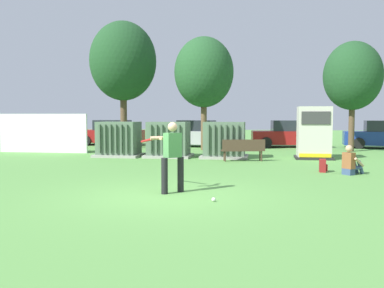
{
  "coord_description": "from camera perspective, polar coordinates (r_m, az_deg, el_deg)",
  "views": [
    {
      "loc": [
        2.2,
        -9.69,
        1.89
      ],
      "look_at": [
        0.02,
        3.5,
        1.0
      ],
      "focal_mm": 39.46,
      "sensor_mm": 36.0,
      "label": 1
    }
  ],
  "objects": [
    {
      "name": "ground_plane",
      "position": [
        10.12,
        -3.39,
        -6.97
      ],
      "size": [
        96.0,
        96.0,
        0.0
      ],
      "primitive_type": "plane",
      "color": "#5B9947"
    },
    {
      "name": "fence_panel",
      "position": [
        23.08,
        -19.5,
        1.39
      ],
      "size": [
        4.8,
        0.12,
        2.0
      ],
      "primitive_type": "cube",
      "color": "white",
      "rests_on": "ground"
    },
    {
      "name": "transformer_west",
      "position": [
        19.93,
        -9.86,
        0.59
      ],
      "size": [
        2.1,
        1.7,
        1.62
      ],
      "color": "#9E9B93",
      "rests_on": "ground"
    },
    {
      "name": "transformer_mid_west",
      "position": [
        19.37,
        -3.18,
        0.55
      ],
      "size": [
        2.1,
        1.7,
        1.62
      ],
      "color": "#9E9B93",
      "rests_on": "ground"
    },
    {
      "name": "transformer_mid_east",
      "position": [
        19.03,
        4.42,
        0.48
      ],
      "size": [
        2.1,
        1.7,
        1.62
      ],
      "color": "#9E9B93",
      "rests_on": "ground"
    },
    {
      "name": "generator_enclosure",
      "position": [
        19.34,
        16.14,
        1.43
      ],
      "size": [
        1.6,
        1.4,
        2.3
      ],
      "color": "#262626",
      "rests_on": "ground"
    },
    {
      "name": "park_bench",
      "position": [
        17.69,
        6.94,
        -0.61
      ],
      "size": [
        1.84,
        0.83,
        0.92
      ],
      "color": "#4C3828",
      "rests_on": "ground"
    },
    {
      "name": "batter",
      "position": [
        10.38,
        -2.82,
        -1.26
      ],
      "size": [
        1.34,
        1.29,
        1.74
      ],
      "color": "black",
      "rests_on": "ground"
    },
    {
      "name": "sports_ball",
      "position": [
        9.42,
        2.94,
        -7.5
      ],
      "size": [
        0.09,
        0.09,
        0.09
      ],
      "primitive_type": "sphere",
      "color": "white",
      "rests_on": "ground"
    },
    {
      "name": "seated_spectator",
      "position": [
        14.53,
        20.66,
        -2.42
      ],
      "size": [
        0.76,
        0.71,
        0.96
      ],
      "color": "#384C75",
      "rests_on": "ground"
    },
    {
      "name": "backpack",
      "position": [
        14.88,
        17.27,
        -2.83
      ],
      "size": [
        0.27,
        0.33,
        0.44
      ],
      "color": "maroon",
      "rests_on": "ground"
    },
    {
      "name": "tree_left",
      "position": [
        25.2,
        -9.29,
        10.95
      ],
      "size": [
        3.85,
        3.85,
        7.35
      ],
      "color": "brown",
      "rests_on": "ground"
    },
    {
      "name": "tree_center_left",
      "position": [
        23.53,
        1.62,
        9.63
      ],
      "size": [
        3.26,
        3.26,
        6.23
      ],
      "color": "brown",
      "rests_on": "ground"
    },
    {
      "name": "tree_center_right",
      "position": [
        24.03,
        20.9,
        8.57
      ],
      "size": [
        3.04,
        3.04,
        5.81
      ],
      "color": "brown",
      "rests_on": "ground"
    },
    {
      "name": "parked_car_leftmost",
      "position": [
        27.9,
        -10.91,
        1.41
      ],
      "size": [
        4.22,
        1.97,
        1.62
      ],
      "color": "maroon",
      "rests_on": "ground"
    },
    {
      "name": "parked_car_left_of_center",
      "position": [
        25.96,
        0.38,
        1.31
      ],
      "size": [
        4.38,
        2.31,
        1.62
      ],
      "color": "#B2B2B7",
      "rests_on": "ground"
    },
    {
      "name": "parked_car_right_of_center",
      "position": [
        26.26,
        12.77,
        1.24
      ],
      "size": [
        4.33,
        2.19,
        1.62
      ],
      "color": "maroon",
      "rests_on": "ground"
    },
    {
      "name": "parked_car_rightmost",
      "position": [
        27.09,
        24.3,
        1.07
      ],
      "size": [
        4.36,
        2.26,
        1.62
      ],
      "color": "navy",
      "rests_on": "ground"
    }
  ]
}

